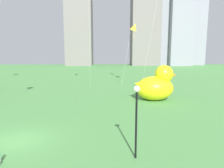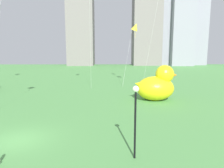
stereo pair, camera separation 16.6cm
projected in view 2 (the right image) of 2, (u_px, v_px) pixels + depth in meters
The scene contains 5 objects.
ground_plane at pixel (18, 141), 15.24m from camera, with size 140.00×140.00×0.00m, color #51924B.
giant_inflatable_duck at pixel (157, 85), 26.64m from camera, with size 5.24×3.37×4.35m.
lamppost at pixel (135, 108), 12.36m from camera, with size 0.37×0.37×4.32m.
city_skyline at pixel (150, 23), 79.39m from camera, with size 50.50×11.85×33.56m.
kite_yellow at pixel (135, 27), 34.73m from camera, with size 2.90×2.84×10.36m.
Camera 2 is at (6.38, -14.45, 6.42)m, focal length 35.08 mm.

